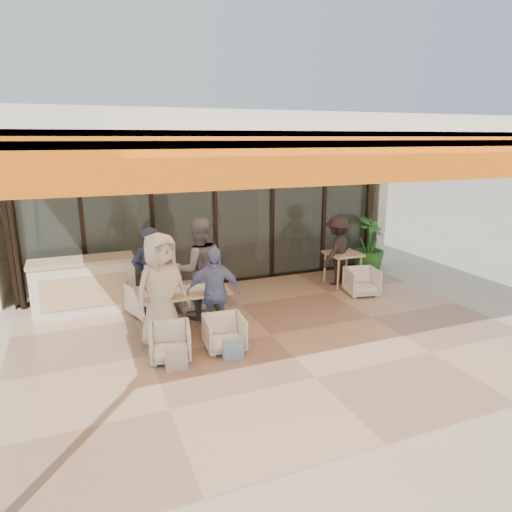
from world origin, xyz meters
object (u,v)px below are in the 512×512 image
(potted_palm, at_px, (369,245))
(chair_far_left, at_px, (149,297))
(dining_table, at_px, (182,292))
(chair_near_right, at_px, (224,332))
(host_counter, at_px, (84,285))
(diner_grey, at_px, (199,269))
(side_table, at_px, (343,257))
(standing_woman, at_px, (337,251))
(chair_far_right, at_px, (193,294))
(chair_near_left, at_px, (170,341))
(diner_periwinkle, at_px, (214,293))
(side_chair, at_px, (362,281))
(diner_cream, at_px, (162,291))
(diner_navy, at_px, (152,277))

(potted_palm, bearing_deg, chair_far_left, -171.81)
(dining_table, bearing_deg, chair_near_right, -65.87)
(chair_far_left, bearing_deg, host_counter, -45.52)
(diner_grey, height_order, side_table, diner_grey)
(dining_table, bearing_deg, diner_grey, 46.01)
(side_table, bearing_deg, chair_near_right, -148.81)
(standing_woman, bearing_deg, potted_palm, 171.13)
(chair_near_right, xyz_separation_m, side_table, (3.44, 2.08, 0.33))
(chair_far_right, bearing_deg, chair_near_left, 68.64)
(host_counter, relative_size, diner_grey, 1.00)
(chair_far_right, xyz_separation_m, diner_grey, (0.00, -0.50, 0.63))
(standing_woman, bearing_deg, diner_grey, -18.67)
(diner_periwinkle, relative_size, side_chair, 2.40)
(diner_periwinkle, bearing_deg, potted_palm, 43.11)
(host_counter, height_order, diner_periwinkle, diner_periwinkle)
(dining_table, xyz_separation_m, diner_cream, (-0.41, -0.46, 0.22))
(chair_near_left, relative_size, chair_near_right, 0.99)
(chair_near_right, xyz_separation_m, potted_palm, (4.56, 2.68, 0.38))
(chair_far_left, height_order, potted_palm, potted_palm)
(host_counter, relative_size, side_chair, 2.90)
(diner_periwinkle, bearing_deg, side_table, 42.29)
(diner_cream, relative_size, diner_periwinkle, 1.19)
(diner_navy, distance_m, side_table, 4.35)
(diner_navy, relative_size, standing_woman, 1.13)
(chair_near_left, xyz_separation_m, diner_cream, (0.00, 0.50, 0.61))
(chair_near_right, xyz_separation_m, diner_periwinkle, (0.00, 0.50, 0.46))
(standing_woman, bearing_deg, chair_far_right, -27.05)
(standing_woman, bearing_deg, side_chair, 66.13)
(chair_near_left, relative_size, potted_palm, 0.44)
(dining_table, height_order, standing_woman, standing_woman)
(diner_grey, bearing_deg, chair_near_left, 59.92)
(diner_cream, distance_m, side_chair, 4.40)
(chair_near_left, height_order, diner_periwinkle, diner_periwinkle)
(diner_periwinkle, bearing_deg, chair_near_right, -72.42)
(diner_grey, height_order, diner_cream, diner_grey)
(side_table, bearing_deg, standing_woman, 144.94)
(chair_near_left, xyz_separation_m, chair_near_right, (0.84, 0.00, 0.00))
(side_chair, xyz_separation_m, standing_woman, (-0.11, 0.83, 0.46))
(diner_grey, distance_m, standing_woman, 3.42)
(diner_grey, height_order, diner_periwinkle, diner_grey)
(host_counter, relative_size, diner_cream, 1.01)
(chair_far_right, distance_m, potted_palm, 4.64)
(side_chair, xyz_separation_m, potted_palm, (1.12, 1.34, 0.37))
(chair_near_left, distance_m, diner_periwinkle, 1.08)
(diner_navy, height_order, side_chair, diner_navy)
(chair_far_right, relative_size, standing_woman, 0.38)
(diner_navy, xyz_separation_m, standing_woman, (4.17, 0.76, -0.10))
(standing_woman, bearing_deg, dining_table, -13.78)
(side_table, bearing_deg, chair_far_left, -177.53)
(chair_far_left, bearing_deg, side_table, 164.91)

